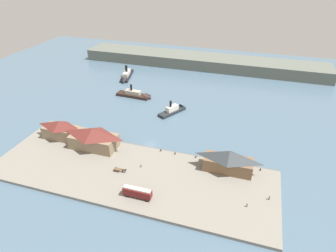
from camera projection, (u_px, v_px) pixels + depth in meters
The scene contains 19 objects.
ground_plane at pixel (150, 144), 129.70m from camera, with size 320.00×320.00×0.00m, color slate.
quay_promenade at pixel (130, 174), 111.34m from camera, with size 110.00×36.00×1.20m, color gray.
seawall_edge at pixel (147, 148), 126.49m from camera, with size 110.00×0.80×1.00m, color #666159.
ferry_shed_west_terminal at pixel (61, 129), 130.06m from camera, with size 16.13×7.54×8.69m.
ferry_shed_central_terminal at pixel (93, 138), 123.57m from camera, with size 20.21×10.08×9.25m.
ferry_shed_customs_shed at pixel (229, 161), 110.22m from camera, with size 18.76×7.79×8.76m.
street_tram at pixel (137, 192), 98.66m from camera, with size 10.13×2.53×4.01m.
horse_cart at pixel (120, 170), 111.19m from camera, with size 5.44×1.57×1.87m.
pedestrian_near_east_shed at pixel (269, 198), 98.50m from camera, with size 0.44×0.44×1.77m.
pedestrian_walking_east at pixel (141, 166), 113.66m from camera, with size 0.38×0.38×1.52m.
pedestrian_standing_center at pixel (247, 205), 95.73m from camera, with size 0.40×0.40×1.63m.
mooring_post_center_west at pixel (161, 150), 122.97m from camera, with size 0.44×0.44×0.90m, color black.
mooring_post_east at pixel (260, 170), 112.00m from camera, with size 0.44×0.44×0.90m, color black.
mooring_post_west at pixel (175, 153), 121.05m from camera, with size 0.44×0.44×0.90m, color black.
mooring_post_center_east at pixel (196, 157), 119.14m from camera, with size 0.44×0.44×0.90m, color black.
ferry_moored_east at pixel (175, 110), 155.80m from camera, with size 12.69×17.64×8.76m.
ferry_moored_west at pixel (137, 95), 172.06m from camera, with size 22.33×6.89×9.25m.
ferry_near_quay at pixel (126, 76), 198.23m from camera, with size 10.16×24.88×9.85m.
far_headland at pixel (202, 61), 217.88m from camera, with size 180.00×24.00×8.00m, color #60665B.
Camera 1 is at (39.90, -99.99, 73.21)m, focal length 31.04 mm.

